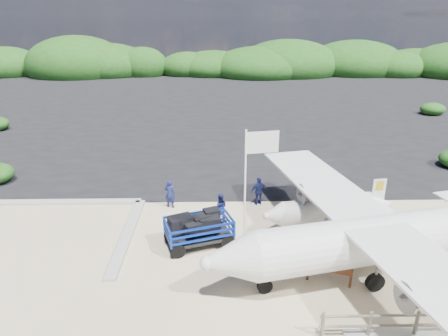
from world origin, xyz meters
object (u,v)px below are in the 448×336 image
Objects in this scene: flagpole at (243,275)px; baggage_cart at (199,245)px; signboard at (328,283)px; crew_a at (170,194)px; aircraft_small at (141,102)px; aircraft_large at (332,118)px; crew_b at (220,208)px; crew_c at (259,191)px.

baggage_cart is at bearing 129.00° from flagpole.
signboard is 1.14× the size of crew_a.
crew_a reaches higher than aircraft_small.
aircraft_large is (12.50, 23.39, 0.00)m from baggage_cart.
signboard is 36.58m from aircraft_small.
baggage_cart is 5.81m from signboard.
crew_a is at bearing 95.74° from baggage_cart.
aircraft_large is 2.50× the size of aircraft_small.
crew_b reaches higher than aircraft_small.
crew_c is at bearing 34.80° from baggage_cart.
crew_a reaches higher than baggage_cart.
aircraft_large reaches higher than baggage_cart.
flagpole is at bearing 97.44° from aircraft_small.
baggage_cart is 1.74× the size of signboard.
crew_a is (-6.75, 6.67, 0.79)m from signboard.
flagpole reaches higher than signboard.
signboard is at bearing 151.14° from crew_a.
crew_b is 0.09× the size of aircraft_large.
flagpole reaches higher than crew_a.
aircraft_small is (-9.77, 33.61, 0.00)m from flagpole.
crew_a is at bearing 94.05° from aircraft_small.
crew_a is 0.24× the size of aircraft_small.
aircraft_large is at bearing 43.93° from baggage_cart.
baggage_cart is 2.07× the size of crew_b.
flagpole is 0.91× the size of aircraft_small.
flagpole is 3.30m from signboard.
aircraft_large is (14.18, 19.56, -0.79)m from crew_a.
flagpole is at bearing 135.71° from crew_a.
crew_a is (-1.68, 3.83, 0.79)m from baggage_cart.
aircraft_large reaches higher than aircraft_small.
crew_a is at bearing 41.71° from aircraft_large.
aircraft_large is at bearing 149.95° from aircraft_small.
crew_c is at bearing 51.69° from aircraft_large.
aircraft_large is at bearing -132.81° from crew_c.
crew_c is at bearing 78.73° from flagpole.
aircraft_small is (-8.91, 29.18, -0.76)m from crew_b.
aircraft_small is (-20.45, 7.97, 0.00)m from aircraft_large.
crew_b is at bearing 24.70° from crew_c.
flagpole is 27.78m from aircraft_large.
aircraft_small is at bearing -61.41° from crew_a.
flagpole is 7.07m from crew_a.
baggage_cart is at bearing 35.91° from crew_c.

